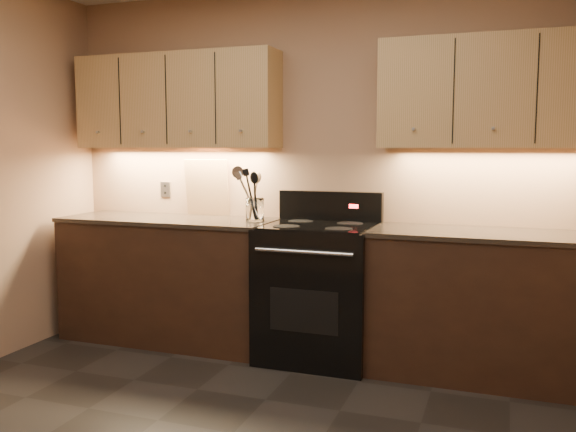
# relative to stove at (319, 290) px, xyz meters

# --- Properties ---
(wall_back) EXTENTS (4.00, 0.04, 2.60)m
(wall_back) POSITION_rel_stove_xyz_m (-0.08, 0.32, 0.82)
(wall_back) COLOR #A07D5E
(wall_back) RESTS_ON ground
(counter_left) EXTENTS (1.62, 0.62, 0.93)m
(counter_left) POSITION_rel_stove_xyz_m (-1.18, 0.02, -0.01)
(counter_left) COLOR black
(counter_left) RESTS_ON ground
(counter_right) EXTENTS (1.46, 0.62, 0.93)m
(counter_right) POSITION_rel_stove_xyz_m (1.10, 0.02, -0.01)
(counter_right) COLOR black
(counter_right) RESTS_ON ground
(stove) EXTENTS (0.76, 0.68, 1.14)m
(stove) POSITION_rel_stove_xyz_m (0.00, 0.00, 0.00)
(stove) COLOR black
(stove) RESTS_ON ground
(upper_cab_left) EXTENTS (1.60, 0.30, 0.70)m
(upper_cab_left) POSITION_rel_stove_xyz_m (-1.18, 0.17, 1.32)
(upper_cab_left) COLOR tan
(upper_cab_left) RESTS_ON wall_back
(upper_cab_right) EXTENTS (1.44, 0.30, 0.70)m
(upper_cab_right) POSITION_rel_stove_xyz_m (1.10, 0.17, 1.32)
(upper_cab_right) COLOR tan
(upper_cab_right) RESTS_ON wall_back
(outlet_plate) EXTENTS (0.08, 0.01, 0.12)m
(outlet_plate) POSITION_rel_stove_xyz_m (-1.38, 0.31, 0.64)
(outlet_plate) COLOR #B2B5BA
(outlet_plate) RESTS_ON wall_back
(utensil_crock) EXTENTS (0.14, 0.14, 0.16)m
(utensil_crock) POSITION_rel_stove_xyz_m (-0.50, 0.07, 0.53)
(utensil_crock) COLOR white
(utensil_crock) RESTS_ON counter_left
(cutting_board) EXTENTS (0.35, 0.12, 0.43)m
(cutting_board) POSITION_rel_stove_xyz_m (-0.99, 0.28, 0.67)
(cutting_board) COLOR tan
(cutting_board) RESTS_ON counter_left
(wooden_spoon) EXTENTS (0.09, 0.15, 0.34)m
(wooden_spoon) POSITION_rel_stove_xyz_m (-0.53, 0.05, 0.63)
(wooden_spoon) COLOR tan
(wooden_spoon) RESTS_ON utensil_crock
(black_spoon) EXTENTS (0.09, 0.15, 0.34)m
(black_spoon) POSITION_rel_stove_xyz_m (-0.50, 0.09, 0.64)
(black_spoon) COLOR black
(black_spoon) RESTS_ON utensil_crock
(black_turner) EXTENTS (0.18, 0.12, 0.39)m
(black_turner) POSITION_rel_stove_xyz_m (-0.48, 0.04, 0.65)
(black_turner) COLOR black
(black_turner) RESTS_ON utensil_crock
(steel_spatula) EXTENTS (0.24, 0.12, 0.38)m
(steel_spatula) POSITION_rel_stove_xyz_m (-0.48, 0.09, 0.65)
(steel_spatula) COLOR silver
(steel_spatula) RESTS_ON utensil_crock
(steel_skimmer) EXTENTS (0.27, 0.12, 0.40)m
(steel_skimmer) POSITION_rel_stove_xyz_m (-0.46, 0.05, 0.67)
(steel_skimmer) COLOR silver
(steel_skimmer) RESTS_ON utensil_crock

